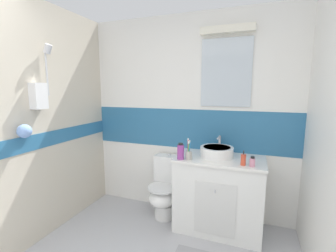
{
  "coord_description": "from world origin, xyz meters",
  "views": [
    {
      "loc": [
        0.77,
        -0.4,
        1.6
      ],
      "look_at": [
        -0.07,
        1.87,
        1.21
      ],
      "focal_mm": 24.72,
      "sensor_mm": 36.0,
      "label": 1
    }
  ],
  "objects_px": {
    "toilet": "(165,189)",
    "mouthwash_bottle": "(181,152)",
    "toothbrush_cup": "(189,154)",
    "lotion_bottle_short": "(252,162)",
    "soap_dispenser": "(243,160)",
    "sink_basin": "(217,151)"
  },
  "relations": [
    {
      "from": "toothbrush_cup",
      "to": "soap_dispenser",
      "type": "distance_m",
      "value": 0.56
    },
    {
      "from": "soap_dispenser",
      "to": "lotion_bottle_short",
      "type": "xyz_separation_m",
      "value": [
        0.09,
        -0.01,
        -0.01
      ]
    },
    {
      "from": "sink_basin",
      "to": "lotion_bottle_short",
      "type": "distance_m",
      "value": 0.44
    },
    {
      "from": "soap_dispenser",
      "to": "mouthwash_bottle",
      "type": "height_order",
      "value": "mouthwash_bottle"
    },
    {
      "from": "mouthwash_bottle",
      "to": "toothbrush_cup",
      "type": "bearing_deg",
      "value": 14.9
    },
    {
      "from": "toothbrush_cup",
      "to": "soap_dispenser",
      "type": "bearing_deg",
      "value": 0.22
    },
    {
      "from": "sink_basin",
      "to": "soap_dispenser",
      "type": "bearing_deg",
      "value": -34.84
    },
    {
      "from": "soap_dispenser",
      "to": "sink_basin",
      "type": "bearing_deg",
      "value": 145.16
    },
    {
      "from": "soap_dispenser",
      "to": "lotion_bottle_short",
      "type": "bearing_deg",
      "value": -9.41
    },
    {
      "from": "sink_basin",
      "to": "mouthwash_bottle",
      "type": "distance_m",
      "value": 0.42
    },
    {
      "from": "soap_dispenser",
      "to": "mouthwash_bottle",
      "type": "distance_m",
      "value": 0.65
    },
    {
      "from": "toothbrush_cup",
      "to": "mouthwash_bottle",
      "type": "height_order",
      "value": "toothbrush_cup"
    },
    {
      "from": "sink_basin",
      "to": "mouthwash_bottle",
      "type": "relative_size",
      "value": 2.31
    },
    {
      "from": "toilet",
      "to": "lotion_bottle_short",
      "type": "height_order",
      "value": "lotion_bottle_short"
    },
    {
      "from": "lotion_bottle_short",
      "to": "soap_dispenser",
      "type": "bearing_deg",
      "value": 170.59
    },
    {
      "from": "soap_dispenser",
      "to": "lotion_bottle_short",
      "type": "relative_size",
      "value": 1.46
    },
    {
      "from": "toilet",
      "to": "mouthwash_bottle",
      "type": "bearing_deg",
      "value": -41.48
    },
    {
      "from": "sink_basin",
      "to": "soap_dispenser",
      "type": "height_order",
      "value": "sink_basin"
    },
    {
      "from": "toilet",
      "to": "toothbrush_cup",
      "type": "height_order",
      "value": "toothbrush_cup"
    },
    {
      "from": "toothbrush_cup",
      "to": "soap_dispenser",
      "type": "height_order",
      "value": "toothbrush_cup"
    },
    {
      "from": "sink_basin",
      "to": "mouthwash_bottle",
      "type": "height_order",
      "value": "sink_basin"
    },
    {
      "from": "toilet",
      "to": "lotion_bottle_short",
      "type": "bearing_deg",
      "value": -12.91
    }
  ]
}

